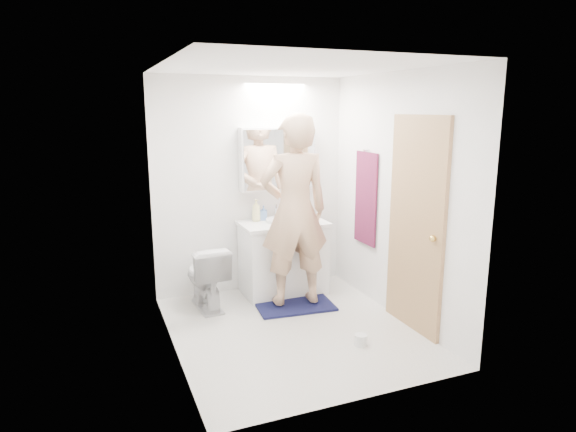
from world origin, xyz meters
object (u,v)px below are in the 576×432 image
soap_bottle_a (256,210)px  soap_bottle_b (264,213)px  vanity_cabinet (283,259)px  toilet (206,276)px  medicine_cabinet (278,159)px  person (294,211)px  toothbrush_cup (296,214)px  toilet_paper_roll (361,340)px

soap_bottle_a → soap_bottle_b: size_ratio=1.50×
vanity_cabinet → toilet: 0.92m
soap_bottle_b → toilet: bearing=-158.4°
soap_bottle_a → toilet: bearing=-157.8°
medicine_cabinet → person: 0.79m
vanity_cabinet → person: bearing=-95.5°
medicine_cabinet → soap_bottle_a: 0.63m
vanity_cabinet → soap_bottle_b: (-0.17, 0.18, 0.51)m
soap_bottle_b → person: bearing=-78.3°
toothbrush_cup → person: bearing=-114.8°
vanity_cabinet → toilet_paper_roll: 1.53m
vanity_cabinet → person: 0.77m
person → toothbrush_cup: person is taller
person → toothbrush_cup: 0.67m
vanity_cabinet → toothbrush_cup: bearing=34.9°
vanity_cabinet → person: (-0.04, -0.42, 0.64)m
vanity_cabinet → toothbrush_cup: toothbrush_cup is taller
toothbrush_cup → toilet_paper_roll: toothbrush_cup is taller
vanity_cabinet → toilet_paper_roll: size_ratio=8.18×
soap_bottle_b → toilet_paper_roll: soap_bottle_b is taller
toilet → person: bearing=156.9°
soap_bottle_a → toothbrush_cup: size_ratio=2.64×
toilet_paper_roll → toothbrush_cup: bearing=87.5°
medicine_cabinet → soap_bottle_a: medicine_cabinet is taller
person → toilet_paper_roll: bearing=105.8°
medicine_cabinet → toothbrush_cup: medicine_cabinet is taller
soap_bottle_b → toothbrush_cup: size_ratio=1.75×
vanity_cabinet → toothbrush_cup: size_ratio=9.57×
toilet → toilet_paper_roll: (1.07, -1.36, -0.29)m
soap_bottle_b → toothbrush_cup: soap_bottle_b is taller
toilet → toothbrush_cup: size_ratio=7.26×
toilet_paper_roll → soap_bottle_a: bearing=104.5°
vanity_cabinet → medicine_cabinet: medicine_cabinet is taller
person → soap_bottle_b: size_ratio=11.93×
medicine_cabinet → vanity_cabinet: bearing=-96.0°
medicine_cabinet → toilet_paper_roll: (0.14, -1.69, -1.45)m
medicine_cabinet → toilet_paper_roll: medicine_cabinet is taller
toothbrush_cup → toilet_paper_roll: 1.83m
vanity_cabinet → soap_bottle_b: bearing=132.6°
toilet → toilet_paper_roll: bearing=124.5°
soap_bottle_b → toilet_paper_roll: 1.89m
toilet → person: person is taller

